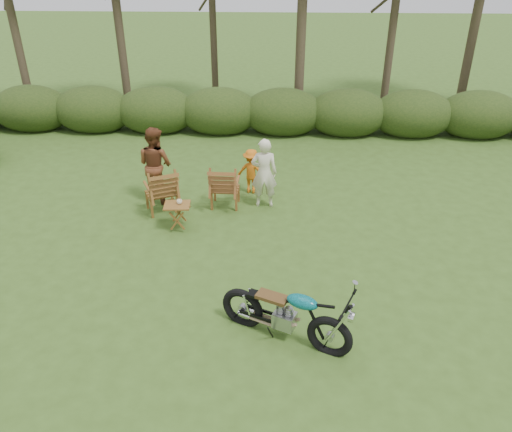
{
  "coord_description": "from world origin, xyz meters",
  "views": [
    {
      "loc": [
        -0.14,
        -6.2,
        5.29
      ],
      "look_at": [
        -0.51,
        1.77,
        0.9
      ],
      "focal_mm": 35.0,
      "sensor_mm": 36.0,
      "label": 1
    }
  ],
  "objects_px": {
    "cup": "(179,202)",
    "child": "(251,192)",
    "side_table": "(178,217)",
    "adult_b": "(159,199)",
    "lawn_chair_right": "(226,205)",
    "motorcycle": "(284,336)",
    "lawn_chair_left": "(163,211)",
    "adult_a": "(264,205)"
  },
  "relations": [
    {
      "from": "side_table",
      "to": "adult_b",
      "type": "height_order",
      "value": "adult_b"
    },
    {
      "from": "motorcycle",
      "to": "lawn_chair_left",
      "type": "distance_m",
      "value": 4.79
    },
    {
      "from": "lawn_chair_left",
      "to": "child",
      "type": "distance_m",
      "value": 2.2
    },
    {
      "from": "motorcycle",
      "to": "cup",
      "type": "height_order",
      "value": "cup"
    },
    {
      "from": "lawn_chair_right",
      "to": "side_table",
      "type": "distance_m",
      "value": 1.42
    },
    {
      "from": "motorcycle",
      "to": "side_table",
      "type": "relative_size",
      "value": 3.54
    },
    {
      "from": "lawn_chair_left",
      "to": "adult_b",
      "type": "xyz_separation_m",
      "value": [
        -0.22,
        0.59,
        0.0
      ]
    },
    {
      "from": "adult_a",
      "to": "adult_b",
      "type": "distance_m",
      "value": 2.48
    },
    {
      "from": "motorcycle",
      "to": "lawn_chair_right",
      "type": "distance_m",
      "value": 4.47
    },
    {
      "from": "side_table",
      "to": "child",
      "type": "xyz_separation_m",
      "value": [
        1.43,
        1.82,
        -0.28
      ]
    },
    {
      "from": "cup",
      "to": "adult_a",
      "type": "distance_m",
      "value": 2.12
    },
    {
      "from": "lawn_chair_right",
      "to": "lawn_chair_left",
      "type": "distance_m",
      "value": 1.42
    },
    {
      "from": "lawn_chair_left",
      "to": "side_table",
      "type": "distance_m",
      "value": 0.96
    },
    {
      "from": "side_table",
      "to": "adult_b",
      "type": "bearing_deg",
      "value": 117.98
    },
    {
      "from": "cup",
      "to": "adult_b",
      "type": "height_order",
      "value": "adult_b"
    },
    {
      "from": "lawn_chair_left",
      "to": "adult_a",
      "type": "bearing_deg",
      "value": 163.46
    },
    {
      "from": "adult_a",
      "to": "motorcycle",
      "type": "bearing_deg",
      "value": 93.58
    },
    {
      "from": "motorcycle",
      "to": "cup",
      "type": "distance_m",
      "value": 3.93
    },
    {
      "from": "motorcycle",
      "to": "lawn_chair_right",
      "type": "height_order",
      "value": "motorcycle"
    },
    {
      "from": "lawn_chair_right",
      "to": "lawn_chair_left",
      "type": "height_order",
      "value": "lawn_chair_left"
    },
    {
      "from": "side_table",
      "to": "adult_b",
      "type": "relative_size",
      "value": 0.32
    },
    {
      "from": "cup",
      "to": "adult_b",
      "type": "relative_size",
      "value": 0.07
    },
    {
      "from": "motorcycle",
      "to": "child",
      "type": "relative_size",
      "value": 1.84
    },
    {
      "from": "lawn_chair_left",
      "to": "adult_a",
      "type": "relative_size",
      "value": 0.66
    },
    {
      "from": "motorcycle",
      "to": "adult_a",
      "type": "xyz_separation_m",
      "value": [
        -0.45,
        4.32,
        0.0
      ]
    },
    {
      "from": "adult_b",
      "to": "lawn_chair_right",
      "type": "bearing_deg",
      "value": -159.11
    },
    {
      "from": "adult_b",
      "to": "child",
      "type": "distance_m",
      "value": 2.2
    },
    {
      "from": "motorcycle",
      "to": "side_table",
      "type": "distance_m",
      "value": 3.88
    },
    {
      "from": "cup",
      "to": "child",
      "type": "relative_size",
      "value": 0.1
    },
    {
      "from": "motorcycle",
      "to": "child",
      "type": "bearing_deg",
      "value": 122.97
    },
    {
      "from": "child",
      "to": "cup",
      "type": "bearing_deg",
      "value": 61.51
    },
    {
      "from": "cup",
      "to": "motorcycle",
      "type": "bearing_deg",
      "value": -56.26
    },
    {
      "from": "adult_a",
      "to": "child",
      "type": "distance_m",
      "value": 0.76
    },
    {
      "from": "motorcycle",
      "to": "child",
      "type": "distance_m",
      "value": 5.07
    },
    {
      "from": "lawn_chair_right",
      "to": "cup",
      "type": "distance_m",
      "value": 1.47
    },
    {
      "from": "motorcycle",
      "to": "lawn_chair_left",
      "type": "relative_size",
      "value": 1.9
    },
    {
      "from": "side_table",
      "to": "cup",
      "type": "relative_size",
      "value": 4.99
    },
    {
      "from": "lawn_chair_right",
      "to": "motorcycle",
      "type": "bearing_deg",
      "value": 109.12
    },
    {
      "from": "lawn_chair_right",
      "to": "adult_a",
      "type": "bearing_deg",
      "value": -174.61
    },
    {
      "from": "side_table",
      "to": "adult_b",
      "type": "distance_m",
      "value": 1.56
    },
    {
      "from": "child",
      "to": "lawn_chair_right",
      "type": "bearing_deg",
      "value": 62.55
    },
    {
      "from": "adult_a",
      "to": "adult_b",
      "type": "bearing_deg",
      "value": -7.47
    }
  ]
}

